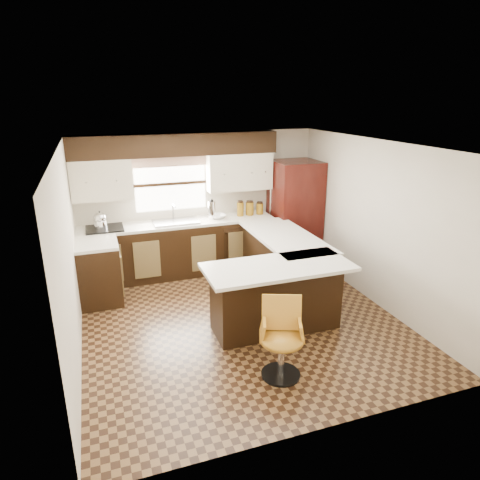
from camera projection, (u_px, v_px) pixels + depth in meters
name	position (u px, v px, depth m)	size (l,w,h in m)	color
floor	(240.00, 320.00, 5.98)	(4.40, 4.40, 0.00)	#49301A
ceiling	(240.00, 146.00, 5.21)	(4.40, 4.40, 0.00)	silver
wall_back	(200.00, 201.00, 7.56)	(4.40, 4.40, 0.00)	beige
wall_front	(326.00, 317.00, 3.63)	(4.40, 4.40, 0.00)	beige
wall_left	(69.00, 258.00, 4.94)	(4.40, 4.40, 0.00)	beige
wall_right	(376.00, 224.00, 6.25)	(4.40, 4.40, 0.00)	beige
base_cab_back	(180.00, 249.00, 7.40)	(3.30, 0.60, 0.90)	black
base_cab_left	(100.00, 274.00, 6.40)	(0.60, 0.70, 0.90)	black
counter_back	(179.00, 223.00, 7.24)	(3.30, 0.60, 0.04)	silver
counter_left	(96.00, 244.00, 6.24)	(0.60, 0.70, 0.04)	silver
soffit	(176.00, 144.00, 6.95)	(3.40, 0.35, 0.36)	black
upper_cab_left	(101.00, 180.00, 6.73)	(0.94, 0.35, 0.64)	beige
upper_cab_right	(239.00, 171.00, 7.45)	(1.14, 0.35, 0.64)	beige
window_pane	(171.00, 184.00, 7.28)	(1.20, 0.02, 0.90)	white
valance	(170.00, 161.00, 7.12)	(1.30, 0.06, 0.18)	#D19B93
sink	(176.00, 222.00, 7.20)	(0.75, 0.45, 0.03)	#B2B2B7
dishwasher	(240.00, 249.00, 7.46)	(0.58, 0.03, 0.78)	black
cooktop	(105.00, 228.00, 6.84)	(0.58, 0.50, 0.03)	black
peninsula_long	(282.00, 266.00, 6.68)	(0.60, 1.95, 0.90)	black
peninsula_return	(276.00, 297.00, 5.64)	(1.65, 0.60, 0.90)	black
counter_pen_long	(285.00, 237.00, 6.54)	(0.84, 1.95, 0.04)	silver
counter_pen_return	(278.00, 267.00, 5.40)	(1.89, 0.84, 0.04)	silver
refrigerator	(294.00, 213.00, 7.81)	(0.81, 0.78, 1.89)	#350C08
bar_chair	(282.00, 341.00, 4.65)	(0.48, 0.48, 0.90)	#BF8122
kettle	(100.00, 220.00, 6.78)	(0.21, 0.21, 0.28)	silver
percolator	(212.00, 210.00, 7.37)	(0.13, 0.13, 0.31)	silver
mixing_bowl	(218.00, 216.00, 7.44)	(0.27, 0.27, 0.07)	white
canister_large	(240.00, 209.00, 7.56)	(0.12, 0.12, 0.24)	#7E580F
canister_med	(250.00, 209.00, 7.62)	(0.14, 0.14, 0.23)	#7E580F
canister_small	(260.00, 209.00, 7.69)	(0.13, 0.13, 0.20)	#7E580F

